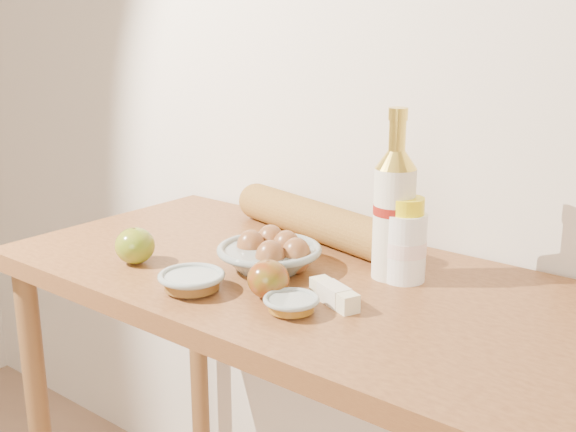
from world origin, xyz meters
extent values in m
cube|color=silver|center=(0.00, 1.51, 1.30)|extent=(3.50, 0.02, 2.60)
cube|color=#945C2F|center=(0.00, 1.18, 0.88)|extent=(1.20, 0.60, 0.04)
cylinder|color=brown|center=(-0.55, 1.43, 0.43)|extent=(0.05, 0.05, 0.86)
cylinder|color=#F1E9CC|center=(0.15, 1.28, 1.00)|extent=(0.10, 0.10, 0.21)
cylinder|color=maroon|center=(0.15, 1.28, 1.03)|extent=(0.10, 0.10, 0.02)
cone|color=gold|center=(0.15, 1.28, 1.12)|extent=(0.10, 0.10, 0.03)
cylinder|color=gold|center=(0.15, 1.28, 1.17)|extent=(0.04, 0.04, 0.05)
cylinder|color=gold|center=(0.15, 1.28, 1.21)|extent=(0.04, 0.04, 0.02)
cylinder|color=white|center=(0.17, 1.28, 0.96)|extent=(0.10, 0.10, 0.13)
cylinder|color=#FFDED5|center=(0.17, 1.28, 0.96)|extent=(0.10, 0.10, 0.03)
cylinder|color=yellow|center=(0.17, 1.28, 1.04)|extent=(0.08, 0.08, 0.03)
torus|color=gray|center=(-0.06, 1.16, 0.94)|extent=(0.26, 0.26, 0.02)
ellipsoid|color=brown|center=(-0.10, 1.16, 0.94)|extent=(0.07, 0.07, 0.07)
ellipsoid|color=brown|center=(-0.03, 1.13, 0.94)|extent=(0.07, 0.07, 0.07)
ellipsoid|color=brown|center=(-0.04, 1.20, 0.94)|extent=(0.07, 0.07, 0.07)
ellipsoid|color=brown|center=(-0.09, 1.21, 0.94)|extent=(0.07, 0.07, 0.07)
ellipsoid|color=brown|center=(0.00, 1.18, 0.94)|extent=(0.07, 0.07, 0.07)
cylinder|color=#A87833|center=(-0.11, 1.37, 0.94)|extent=(0.43, 0.17, 0.08)
sphere|color=#A87833|center=(-0.31, 1.42, 0.94)|extent=(0.10, 0.10, 0.08)
sphere|color=#A87833|center=(0.10, 1.33, 0.94)|extent=(0.10, 0.10, 0.08)
ellipsoid|color=olive|center=(-0.29, 1.02, 0.94)|extent=(0.08, 0.08, 0.07)
cylinder|color=#482E18|center=(-0.29, 1.02, 0.97)|extent=(0.01, 0.01, 0.01)
ellipsoid|color=#980810|center=(0.04, 1.05, 0.93)|extent=(0.08, 0.08, 0.07)
cylinder|color=#53331B|center=(0.04, 1.05, 0.96)|extent=(0.01, 0.01, 0.01)
torus|color=#95A39E|center=(-0.09, 0.99, 0.93)|extent=(0.14, 0.14, 0.01)
cylinder|color=brown|center=(-0.09, 0.99, 0.92)|extent=(0.12, 0.12, 0.02)
torus|color=#95A39E|center=(0.11, 1.03, 0.92)|extent=(0.12, 0.12, 0.01)
cylinder|color=brown|center=(0.11, 1.03, 0.91)|extent=(0.10, 0.10, 0.02)
cube|color=beige|center=(0.14, 1.10, 0.92)|extent=(0.12, 0.07, 0.03)
cube|color=beige|center=(0.14, 1.10, 0.92)|extent=(0.07, 0.05, 0.03)
camera|label=1|loc=(0.80, 0.16, 1.38)|focal=45.00mm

